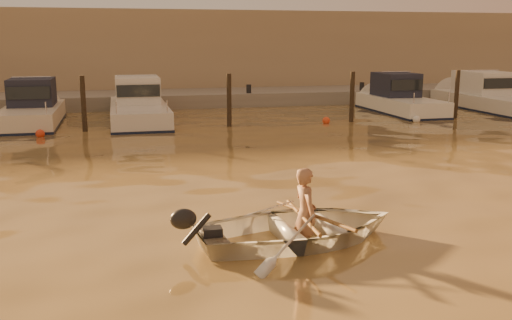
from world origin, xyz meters
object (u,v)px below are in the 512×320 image
object	(u,v)px
moored_boat_5	(491,96)
moored_boat_2	(139,106)
moored_boat_4	(401,99)
moored_boat_1	(32,109)
dinghy	(299,228)
person	(305,214)
waterfront_building	(189,54)

from	to	relation	value
moored_boat_5	moored_boat_2	bearing A→B (deg)	180.00
moored_boat_4	moored_boat_5	size ratio (longest dim) A/B	0.82
moored_boat_2	moored_boat_1	bearing A→B (deg)	180.00
moored_boat_5	dinghy	bearing A→B (deg)	-133.72
dinghy	person	xyz separation A→B (m)	(0.10, 0.01, 0.23)
waterfront_building	moored_boat_5	bearing A→B (deg)	-40.79
dinghy	person	distance (m)	0.25
dinghy	moored_boat_5	world-z (taller)	moored_boat_5
moored_boat_5	waterfront_building	size ratio (longest dim) A/B	0.17
dinghy	moored_boat_1	xyz separation A→B (m)	(-6.03, 14.93, 0.39)
moored_boat_2	moored_boat_4	size ratio (longest dim) A/B	1.18
moored_boat_1	moored_boat_2	size ratio (longest dim) A/B	0.84
moored_boat_1	moored_boat_2	world-z (taller)	same
person	waterfront_building	distance (m)	26.03
person	dinghy	bearing A→B (deg)	90.00
dinghy	moored_boat_1	size ratio (longest dim) A/B	0.55
moored_boat_1	moored_boat_5	world-z (taller)	same
person	moored_boat_5	world-z (taller)	moored_boat_5
person	waterfront_building	size ratio (longest dim) A/B	0.03
person	moored_boat_1	distance (m)	16.13
moored_boat_2	moored_boat_4	distance (m)	11.60
waterfront_building	moored_boat_1	bearing A→B (deg)	-124.50
moored_boat_2	waterfront_building	xyz separation A→B (m)	(3.50, 11.00, 1.77)
person	moored_boat_5	size ratio (longest dim) A/B	0.20
dinghy	moored_boat_4	bearing A→B (deg)	-38.81
dinghy	moored_boat_1	world-z (taller)	moored_boat_1
dinghy	waterfront_building	world-z (taller)	waterfront_building
moored_boat_5	waterfront_building	distance (m)	16.93
moored_boat_4	dinghy	bearing A→B (deg)	-122.84
moored_boat_4	moored_boat_5	xyz separation A→B (m)	(4.64, 0.00, 0.00)
dinghy	moored_boat_2	xyz separation A→B (m)	(-1.97, 14.93, 0.39)
moored_boat_1	waterfront_building	world-z (taller)	waterfront_building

